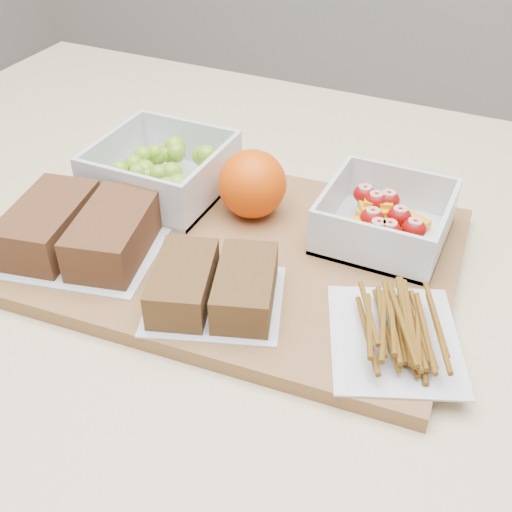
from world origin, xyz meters
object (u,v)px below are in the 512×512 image
object	(u,v)px
fruit_container	(384,221)
orange	(252,184)
sandwich_bag_center	(214,286)
pretzel_bag	(396,327)
cutting_board	(241,252)
grape_container	(164,170)
sandwich_bag_left	(82,230)

from	to	relation	value
fruit_container	orange	xyz separation A→B (m)	(-0.14, -0.02, 0.02)
orange	sandwich_bag_center	bearing A→B (deg)	-78.07
pretzel_bag	fruit_container	bearing A→B (deg)	109.94
cutting_board	grape_container	xyz separation A→B (m)	(-0.13, 0.06, 0.03)
grape_container	sandwich_bag_center	size ratio (longest dim) A/B	0.91
grape_container	orange	bearing A→B (deg)	-1.54
grape_container	pretzel_bag	size ratio (longest dim) A/B	0.84
grape_container	orange	xyz separation A→B (m)	(0.11, -0.00, 0.01)
sandwich_bag_center	pretzel_bag	size ratio (longest dim) A/B	0.93
sandwich_bag_left	grape_container	bearing A→B (deg)	83.69
cutting_board	orange	bearing A→B (deg)	100.42
cutting_board	sandwich_bag_center	xyz separation A→B (m)	(0.02, -0.08, 0.03)
sandwich_bag_center	cutting_board	bearing A→B (deg)	100.23
grape_container	sandwich_bag_left	size ratio (longest dim) A/B	0.78
fruit_container	sandwich_bag_center	distance (m)	0.19
orange	sandwich_bag_left	distance (m)	0.18
cutting_board	pretzel_bag	xyz separation A→B (m)	(0.17, -0.06, 0.02)
fruit_container	orange	world-z (taller)	orange
cutting_board	orange	xyz separation A→B (m)	(-0.02, 0.06, 0.04)
sandwich_bag_left	pretzel_bag	world-z (taller)	sandwich_bag_left
sandwich_bag_left	sandwich_bag_center	distance (m)	0.16
orange	sandwich_bag_center	world-z (taller)	orange
cutting_board	sandwich_bag_left	bearing A→B (deg)	-157.98
cutting_board	sandwich_bag_center	world-z (taller)	sandwich_bag_center
cutting_board	sandwich_bag_left	size ratio (longest dim) A/B	2.43
cutting_board	grape_container	world-z (taller)	grape_container
cutting_board	fruit_container	xyz separation A→B (m)	(0.12, 0.07, 0.03)
fruit_container	cutting_board	bearing A→B (deg)	-148.90
grape_container	sandwich_bag_left	distance (m)	0.13
cutting_board	sandwich_bag_left	distance (m)	0.16
cutting_board	sandwich_bag_left	xyz separation A→B (m)	(-0.14, -0.07, 0.03)
pretzel_bag	sandwich_bag_left	bearing A→B (deg)	-179.29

